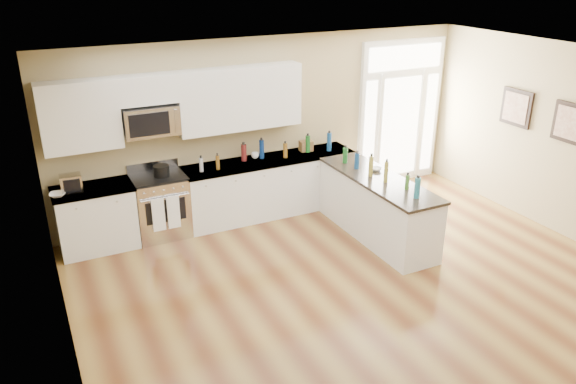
{
  "coord_description": "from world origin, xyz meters",
  "views": [
    {
      "loc": [
        -3.61,
        -3.99,
        3.91
      ],
      "look_at": [
        -0.66,
        2.0,
        1.1
      ],
      "focal_mm": 35.0,
      "sensor_mm": 36.0,
      "label": 1
    }
  ],
  "objects_px": {
    "kitchen_range": "(161,206)",
    "stockpot": "(161,170)",
    "peninsula_cabinet": "(376,209)",
    "toaster_oven": "(71,183)"
  },
  "relations": [
    {
      "from": "peninsula_cabinet",
      "to": "stockpot",
      "type": "bearing_deg",
      "value": 153.05
    },
    {
      "from": "kitchen_range",
      "to": "toaster_oven",
      "type": "distance_m",
      "value": 1.32
    },
    {
      "from": "peninsula_cabinet",
      "to": "toaster_oven",
      "type": "bearing_deg",
      "value": 160.57
    },
    {
      "from": "kitchen_range",
      "to": "stockpot",
      "type": "bearing_deg",
      "value": -17.88
    },
    {
      "from": "peninsula_cabinet",
      "to": "kitchen_range",
      "type": "height_order",
      "value": "kitchen_range"
    },
    {
      "from": "kitchen_range",
      "to": "toaster_oven",
      "type": "bearing_deg",
      "value": -179.17
    },
    {
      "from": "peninsula_cabinet",
      "to": "kitchen_range",
      "type": "distance_m",
      "value": 3.21
    },
    {
      "from": "peninsula_cabinet",
      "to": "stockpot",
      "type": "relative_size",
      "value": 10.13
    },
    {
      "from": "toaster_oven",
      "to": "peninsula_cabinet",
      "type": "bearing_deg",
      "value": -17.78
    },
    {
      "from": "stockpot",
      "to": "kitchen_range",
      "type": "bearing_deg",
      "value": 162.12
    }
  ]
}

